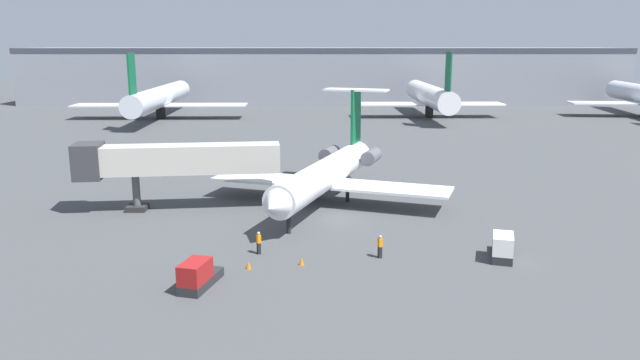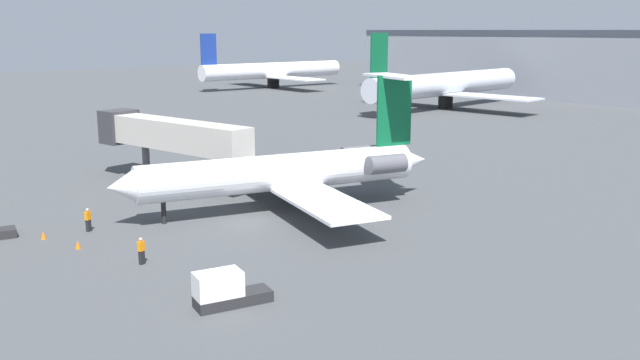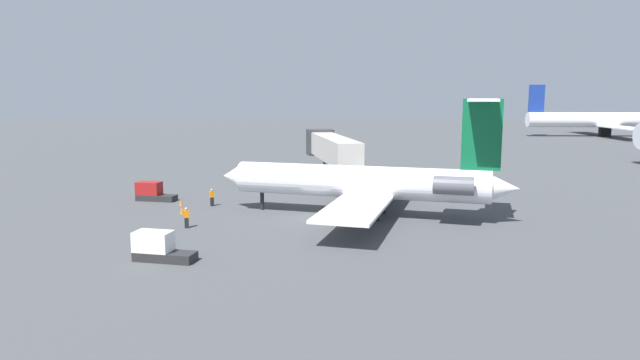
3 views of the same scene
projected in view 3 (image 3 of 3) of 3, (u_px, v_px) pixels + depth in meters
The scene contains 10 objects.
ground_plane at pixel (315, 217), 48.45m from camera, with size 400.00×400.00×0.10m, color #424447.
regional_jet at pixel (368, 181), 48.27m from camera, with size 23.48×25.89×10.33m.
jet_bridge at pixel (331, 148), 62.54m from camera, with size 18.64×5.04×6.35m.
ground_crew_marshaller at pixel (186, 218), 44.27m from camera, with size 0.36×0.45×1.69m.
ground_crew_loader at pixel (212, 197), 53.02m from camera, with size 0.40×0.47×1.69m.
baggage_tug_lead at pixel (158, 248), 35.62m from camera, with size 2.44×4.23×1.90m.
baggage_tug_trailing at pixel (152, 192), 55.83m from camera, with size 2.36×4.22×1.90m.
traffic_cone_near at pixel (181, 203), 53.35m from camera, with size 0.36×0.36×0.55m.
traffic_cone_mid at pixel (182, 210), 49.83m from camera, with size 0.36×0.36×0.55m.
parked_airliner_west_end at pixel (605, 120), 140.90m from camera, with size 33.78×39.92×13.19m.
Camera 3 is at (47.32, -2.25, 10.65)m, focal length 30.89 mm.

